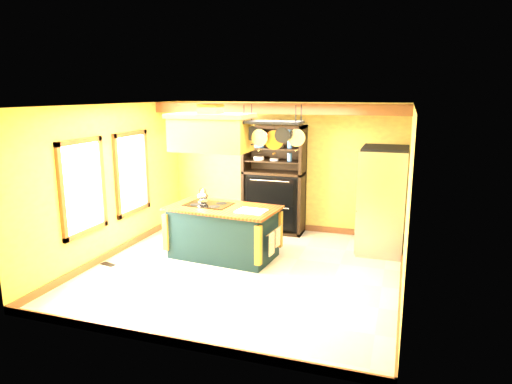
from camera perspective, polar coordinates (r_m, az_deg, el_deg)
The scene contains 15 objects.
floor at distance 7.72m, azimuth -1.43°, elevation -9.64°, with size 5.00×5.00×0.00m, color beige.
ceiling at distance 7.16m, azimuth -1.54°, elevation 10.81°, with size 5.00×5.00×0.00m, color white.
wall_back at distance 9.68m, azimuth 3.54°, elevation 3.16°, with size 5.00×0.02×2.70m, color #D6C24E.
wall_front at distance 5.12m, azimuth -11.02°, elevation -5.41°, with size 5.00×0.02×2.70m, color #D6C24E.
wall_left at distance 8.49m, azimuth -17.58°, elevation 1.30°, with size 0.02×5.00×2.70m, color #D6C24E.
wall_right at distance 6.91m, azimuth 18.42°, elevation -1.19°, with size 0.02×5.00×2.70m, color #D6C24E.
ceiling_beam at distance 8.79m, azimuth 2.28°, elevation 10.37°, with size 5.00×0.15×0.20m, color brown.
window_near at distance 7.84m, azimuth -20.78°, elevation 0.56°, with size 0.06×1.06×1.56m.
window_far at distance 8.95m, azimuth -15.19°, elevation 2.32°, with size 0.06×1.06×1.56m.
kitchen_island at distance 8.17m, azimuth -4.11°, elevation -4.94°, with size 2.01×1.24×1.11m.
range_hood at distance 7.90m, azimuth -5.65°, elevation 7.58°, with size 1.41×0.80×0.80m.
pot_rack at distance 7.53m, azimuth 2.15°, elevation 7.92°, with size 1.03×0.48×0.75m.
refrigerator at distance 8.63m, azimuth 15.44°, elevation -1.26°, with size 0.82×0.97×1.90m.
hutch at distance 9.57m, azimuth 2.30°, elevation 0.16°, with size 1.27×0.58×2.24m.
floor_register at distance 8.32m, azimuth -17.99°, elevation -8.59°, with size 0.28×0.12×0.01m, color black.
Camera 1 is at (2.43, -6.74, 2.89)m, focal length 32.00 mm.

